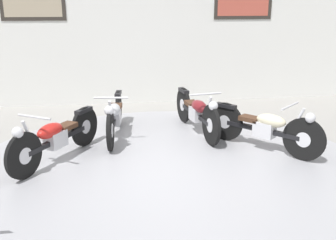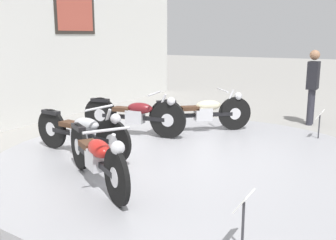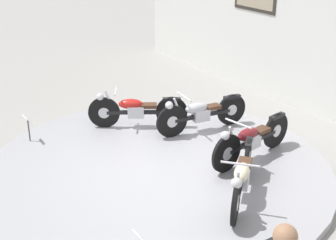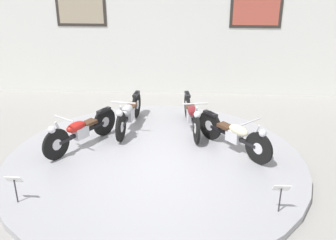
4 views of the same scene
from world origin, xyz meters
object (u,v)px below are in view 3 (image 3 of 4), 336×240
at_px(motorcycle_red, 136,109).
at_px(motorcycle_silver, 201,113).
at_px(info_placard_front_left, 28,123).
at_px(motorcycle_maroon, 251,139).
at_px(motorcycle_cream, 242,176).

bearing_deg(motorcycle_red, motorcycle_silver, 48.46).
relative_size(motorcycle_silver, info_placard_front_left, 3.88).
bearing_deg(motorcycle_maroon, motorcycle_red, -157.05).
height_order(motorcycle_maroon, motorcycle_cream, motorcycle_maroon).
bearing_deg(motorcycle_silver, info_placard_front_left, -115.01).
relative_size(motorcycle_maroon, info_placard_front_left, 3.90).
bearing_deg(motorcycle_maroon, motorcycle_silver, -179.94).
distance_m(motorcycle_silver, motorcycle_cream, 2.50).
relative_size(motorcycle_red, info_placard_front_left, 3.35).
xyz_separation_m(motorcycle_cream, info_placard_front_left, (-3.69, -2.01, -0.02)).
relative_size(motorcycle_cream, info_placard_front_left, 3.00).
bearing_deg(info_placard_front_left, motorcycle_maroon, 46.50).
bearing_deg(motorcycle_red, motorcycle_cream, 0.08).
bearing_deg(motorcycle_silver, motorcycle_maroon, 0.06).
height_order(motorcycle_red, motorcycle_silver, motorcycle_silver).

